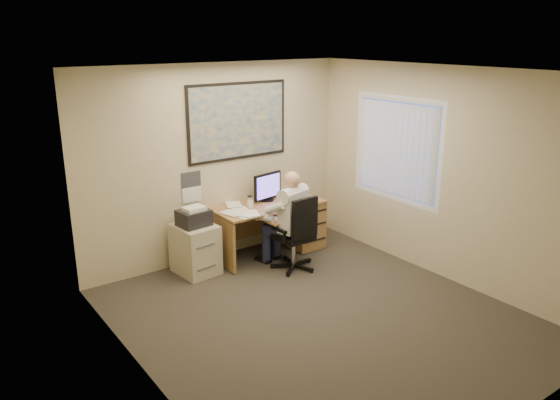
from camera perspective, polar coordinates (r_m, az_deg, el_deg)
room_shell at (r=5.76m, az=4.51°, el=-0.31°), size 4.00×4.50×2.70m
desk at (r=8.00m, az=0.65°, el=-2.05°), size 1.60×0.97×1.15m
world_map at (r=7.60m, az=-4.40°, el=8.21°), size 1.56×0.03×1.06m
wall_calendar at (r=7.42m, az=-9.23°, el=1.34°), size 0.28×0.01×0.42m
window_blinds at (r=7.60m, az=12.05°, el=5.21°), size 0.06×1.40×1.30m
filing_cabinet at (r=7.29m, az=-8.86°, el=-4.63°), size 0.53×0.62×0.92m
office_chair at (r=7.33m, az=1.62°, el=-5.05°), size 0.65×0.65×1.04m
person at (r=7.26m, az=1.28°, el=-2.15°), size 0.75×0.93×1.35m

